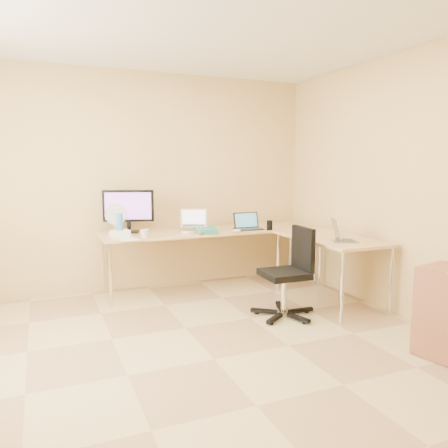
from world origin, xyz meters
name	(u,v)px	position (x,y,z in m)	size (l,w,h in m)	color
floor	(214,359)	(0.00, 0.00, 0.00)	(4.50, 4.50, 0.00)	tan
ceiling	(213,7)	(0.00, 0.00, 2.60)	(4.50, 4.50, 0.00)	white
wall_back	(145,182)	(0.00, 2.25, 1.30)	(4.50, 4.50, 0.00)	tan
wall_right	(424,187)	(2.10, 0.00, 1.30)	(4.50, 4.50, 0.00)	tan
desk_main	(213,259)	(0.72, 1.85, 0.36)	(2.65, 0.70, 0.73)	tan
desk_return	(329,270)	(1.70, 0.85, 0.36)	(0.70, 1.30, 0.73)	tan
monitor	(129,211)	(-0.25, 2.01, 0.98)	(0.58, 0.19, 0.50)	black
book_stack	(206,230)	(0.56, 1.67, 0.76)	(0.24, 0.33, 0.05)	#247058
laptop_center	(194,218)	(0.46, 1.81, 0.88)	(0.31, 0.23, 0.20)	silver
laptop_black	(249,221)	(1.12, 1.68, 0.83)	(0.33, 0.24, 0.21)	black
keyboard	(201,231)	(0.53, 1.76, 0.74)	(0.46, 0.13, 0.02)	white
mouse	(237,231)	(0.90, 1.55, 0.75)	(0.10, 0.06, 0.04)	white
mug	(145,234)	(-0.17, 1.55, 0.78)	(0.10, 0.10, 0.09)	beige
cd_stack	(199,233)	(0.43, 1.55, 0.74)	(0.12, 0.12, 0.03)	silver
water_bottle	(120,225)	(-0.40, 1.75, 0.85)	(0.07, 0.07, 0.25)	teal
papers	(127,239)	(-0.37, 1.55, 0.73)	(0.20, 0.28, 0.01)	beige
white_box	(120,233)	(-0.40, 1.76, 0.77)	(0.19, 0.14, 0.07)	white
desk_fan	(115,220)	(-0.40, 2.05, 0.88)	(0.24, 0.24, 0.31)	silver
black_cup	(270,225)	(1.34, 1.55, 0.79)	(0.07, 0.07, 0.12)	black
laptop_return	(345,232)	(1.65, 0.55, 0.82)	(0.22, 0.28, 0.19)	#999AAB
office_chair	(284,267)	(1.00, 0.64, 0.50)	(0.54, 0.54, 0.90)	black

